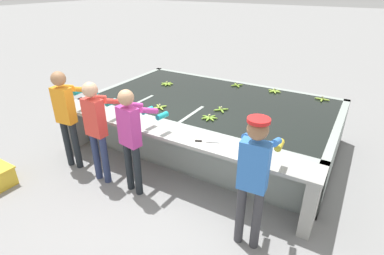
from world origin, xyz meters
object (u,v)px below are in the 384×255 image
(worker_3, at_px, (254,172))
(banana_bunch_floating_4, at_px, (275,91))
(banana_bunch_floating_5, at_px, (221,110))
(banana_bunch_floating_6, at_px, (237,85))
(worker_0, at_px, (67,111))
(banana_bunch_floating_0, at_px, (322,99))
(banana_bunch_floating_3, at_px, (209,118))
(worker_2, at_px, (132,133))
(banana_bunch_floating_2, at_px, (160,107))
(worker_1, at_px, (97,124))
(knife_0, at_px, (203,141))
(banana_bunch_floating_1, at_px, (167,84))

(worker_3, relative_size, banana_bunch_floating_4, 6.05)
(banana_bunch_floating_5, relative_size, banana_bunch_floating_6, 1.02)
(worker_0, bearing_deg, banana_bunch_floating_5, 39.05)
(banana_bunch_floating_0, bearing_deg, worker_0, -138.19)
(banana_bunch_floating_0, bearing_deg, banana_bunch_floating_3, -128.07)
(worker_2, xyz_separation_m, banana_bunch_floating_2, (-0.37, 1.18, -0.09))
(worker_1, relative_size, banana_bunch_floating_0, 5.92)
(worker_2, xyz_separation_m, banana_bunch_floating_6, (0.33, 3.05, -0.09))
(banana_bunch_floating_3, relative_size, banana_bunch_floating_6, 1.23)
(worker_2, height_order, knife_0, worker_2)
(banana_bunch_floating_1, height_order, knife_0, banana_bunch_floating_1)
(worker_0, distance_m, banana_bunch_floating_6, 3.50)
(banana_bunch_floating_0, distance_m, knife_0, 2.87)
(worker_0, relative_size, worker_2, 1.03)
(worker_3, relative_size, banana_bunch_floating_5, 7.40)
(worker_1, distance_m, banana_bunch_floating_1, 2.43)
(banana_bunch_floating_4, bearing_deg, worker_2, -110.43)
(worker_2, xyz_separation_m, banana_bunch_floating_0, (2.07, 3.10, -0.09))
(banana_bunch_floating_4, distance_m, banana_bunch_floating_6, 0.82)
(banana_bunch_floating_1, height_order, banana_bunch_floating_3, same)
(worker_0, height_order, worker_3, worker_3)
(banana_bunch_floating_2, height_order, banana_bunch_floating_5, same)
(worker_0, distance_m, worker_3, 3.24)
(banana_bunch_floating_0, relative_size, banana_bunch_floating_6, 1.24)
(worker_1, xyz_separation_m, banana_bunch_floating_1, (-0.39, 2.40, -0.10))
(worker_0, distance_m, banana_bunch_floating_0, 4.64)
(banana_bunch_floating_4, bearing_deg, banana_bunch_floating_6, -177.42)
(banana_bunch_floating_0, distance_m, banana_bunch_floating_4, 0.92)
(knife_0, bearing_deg, banana_bunch_floating_1, 135.99)
(banana_bunch_floating_2, bearing_deg, worker_0, -130.81)
(worker_2, height_order, banana_bunch_floating_2, worker_2)
(worker_0, bearing_deg, worker_1, -3.62)
(banana_bunch_floating_3, height_order, knife_0, banana_bunch_floating_3)
(worker_3, bearing_deg, worker_1, 178.57)
(worker_0, xyz_separation_m, worker_1, (0.74, -0.05, -0.03))
(worker_2, relative_size, banana_bunch_floating_5, 7.15)
(banana_bunch_floating_0, xyz_separation_m, banana_bunch_floating_4, (-0.92, -0.01, -0.00))
(banana_bunch_floating_0, xyz_separation_m, banana_bunch_floating_3, (-1.46, -1.87, -0.00))
(banana_bunch_floating_0, xyz_separation_m, banana_bunch_floating_6, (-1.74, -0.04, 0.00))
(banana_bunch_floating_1, bearing_deg, banana_bunch_floating_4, 18.60)
(worker_0, xyz_separation_m, worker_2, (1.38, -0.01, -0.04))
(banana_bunch_floating_0, xyz_separation_m, banana_bunch_floating_1, (-3.11, -0.74, -0.00))
(banana_bunch_floating_5, height_order, knife_0, banana_bunch_floating_5)
(worker_1, bearing_deg, knife_0, 18.48)
(worker_0, bearing_deg, worker_2, -0.21)
(worker_2, height_order, banana_bunch_floating_3, worker_2)
(banana_bunch_floating_0, bearing_deg, banana_bunch_floating_6, -178.56)
(worker_0, height_order, banana_bunch_floating_1, worker_0)
(banana_bunch_floating_6, bearing_deg, banana_bunch_floating_1, -152.89)
(worker_2, xyz_separation_m, banana_bunch_floating_5, (0.63, 1.64, -0.09))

